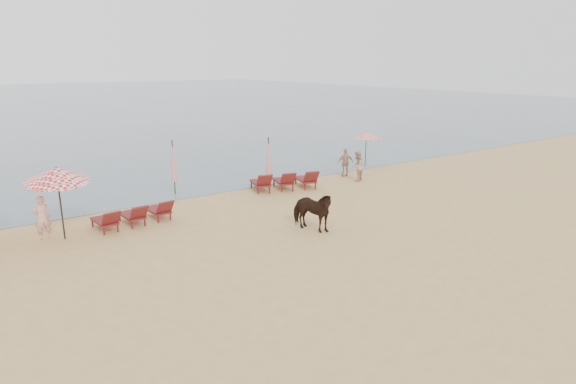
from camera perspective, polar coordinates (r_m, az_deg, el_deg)
name	(u,v)px	position (r m, az deg, el deg)	size (l,w,h in m)	color
ground	(379,260)	(15.43, 10.75, -7.94)	(120.00, 120.00, 0.00)	tan
sea	(27,100)	(90.62, -28.57, 9.51)	(160.00, 140.00, 0.06)	#51606B
lounger_cluster_left	(134,215)	(19.09, -17.79, -2.57)	(2.85, 1.85, 0.59)	maroon
lounger_cluster_right	(285,181)	(23.22, -0.40, 1.37)	(3.39, 2.55, 0.66)	maroon
umbrella_open_left_b	(57,174)	(18.02, -25.72, 1.88)	(2.10, 2.14, 2.67)	black
umbrella_open_right	(366,135)	(28.60, 9.27, 6.68)	(1.72, 1.72, 2.09)	black
umbrella_closed_left	(173,161)	(22.83, -13.44, 3.58)	(0.31, 0.31, 2.56)	black
umbrella_closed_right	(269,158)	(23.12, -2.31, 4.10)	(0.31, 0.31, 2.55)	black
cow	(312,211)	(17.48, 2.81, -2.26)	(0.82, 1.80, 1.52)	black
beachgoer_left	(42,217)	(18.74, -27.13, -2.69)	(0.57, 0.37, 1.56)	#DFA68B
beachgoer_right_a	(357,166)	(25.17, 8.21, 3.05)	(0.76, 0.59, 1.57)	tan
beachgoer_right_b	(345,163)	(26.14, 6.83, 3.48)	(0.88, 0.37, 1.51)	tan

